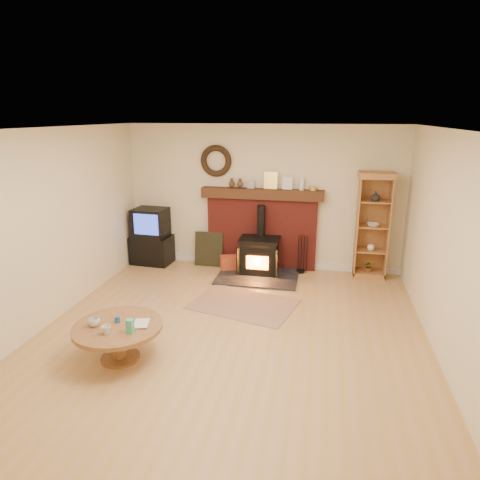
% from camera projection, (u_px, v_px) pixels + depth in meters
% --- Properties ---
extents(ground, '(5.50, 5.50, 0.00)m').
position_uv_depth(ground, '(231.00, 335.00, 5.55)').
color(ground, tan).
rests_on(ground, ground).
extents(room_shell, '(5.02, 5.52, 2.61)m').
position_uv_depth(room_shell, '(230.00, 204.00, 5.16)').
color(room_shell, beige).
rests_on(room_shell, ground).
extents(chimney_breast, '(2.20, 0.22, 1.78)m').
position_uv_depth(chimney_breast, '(262.00, 225.00, 7.83)').
color(chimney_breast, maroon).
rests_on(chimney_breast, ground).
extents(wood_stove, '(1.40, 1.00, 1.22)m').
position_uv_depth(wood_stove, '(259.00, 257.00, 7.59)').
color(wood_stove, black).
rests_on(wood_stove, ground).
extents(area_rug, '(1.71, 1.37, 0.01)m').
position_uv_depth(area_rug, '(243.00, 304.00, 6.45)').
color(area_rug, brown).
rests_on(area_rug, ground).
extents(tv_unit, '(0.77, 0.57, 1.07)m').
position_uv_depth(tv_unit, '(151.00, 237.00, 8.11)').
color(tv_unit, black).
rests_on(tv_unit, ground).
extents(curio_cabinet, '(0.59, 0.43, 1.84)m').
position_uv_depth(curio_cabinet, '(372.00, 226.00, 7.33)').
color(curio_cabinet, '#985C31').
rests_on(curio_cabinet, ground).
extents(firelog_box, '(0.48, 0.39, 0.26)m').
position_uv_depth(firelog_box, '(232.00, 263.00, 7.86)').
color(firelog_box, '#BF730B').
rests_on(firelog_box, ground).
extents(leaning_painting, '(0.54, 0.14, 0.64)m').
position_uv_depth(leaning_painting, '(209.00, 249.00, 8.04)').
color(leaning_painting, black).
rests_on(leaning_painting, ground).
extents(fire_tools, '(0.19, 0.16, 0.70)m').
position_uv_depth(fire_tools, '(301.00, 264.00, 7.71)').
color(fire_tools, black).
rests_on(fire_tools, ground).
extents(coffee_table, '(1.03, 1.03, 0.60)m').
position_uv_depth(coffee_table, '(118.00, 332.00, 4.92)').
color(coffee_table, brown).
rests_on(coffee_table, ground).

